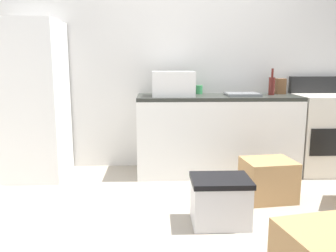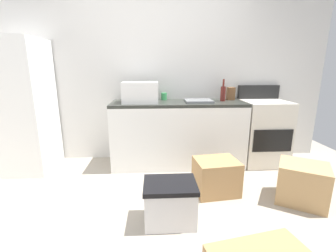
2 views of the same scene
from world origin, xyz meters
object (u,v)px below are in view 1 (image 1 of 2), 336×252
object	(u,v)px
stove_oven	(321,132)
knife_block	(281,86)
wine_bottle	(272,85)
refrigerator	(32,101)
storage_bin	(220,201)
cardboard_box_large	(268,180)
coffee_mug	(199,90)
microwave	(173,84)

from	to	relation	value
stove_oven	knife_block	xyz separation A→B (m)	(-0.45, 0.14, 0.52)
stove_oven	wine_bottle	bearing A→B (deg)	177.12
stove_oven	knife_block	distance (m)	0.71
refrigerator	storage_bin	xyz separation A→B (m)	(1.86, -1.25, -0.66)
refrigerator	cardboard_box_large	world-z (taller)	refrigerator
coffee_mug	storage_bin	xyz separation A→B (m)	(-0.01, -1.50, -0.76)
refrigerator	knife_block	bearing A→B (deg)	4.06
coffee_mug	knife_block	distance (m)	0.96
microwave	wine_bottle	distance (m)	1.13
stove_oven	microwave	size ratio (longest dim) A/B	2.39
refrigerator	microwave	xyz separation A→B (m)	(1.55, -0.00, 0.18)
microwave	cardboard_box_large	world-z (taller)	microwave
cardboard_box_large	storage_bin	world-z (taller)	same
storage_bin	knife_block	bearing A→B (deg)	56.39
wine_bottle	storage_bin	size ratio (longest dim) A/B	0.65
coffee_mug	storage_bin	bearing A→B (deg)	-90.37
wine_bottle	knife_block	size ratio (longest dim) A/B	1.67
refrigerator	storage_bin	size ratio (longest dim) A/B	3.71
knife_block	cardboard_box_large	size ratio (longest dim) A/B	0.40
coffee_mug	knife_block	bearing A→B (deg)	-3.06
storage_bin	stove_oven	bearing A→B (deg)	42.67
storage_bin	refrigerator	bearing A→B (deg)	146.06
microwave	storage_bin	distance (m)	1.54
refrigerator	cardboard_box_large	distance (m)	2.60
coffee_mug	storage_bin	world-z (taller)	coffee_mug
wine_bottle	knife_block	bearing A→B (deg)	38.21
wine_bottle	storage_bin	world-z (taller)	wine_bottle
refrigerator	wine_bottle	bearing A→B (deg)	1.83
stove_oven	knife_block	size ratio (longest dim) A/B	6.11
coffee_mug	cardboard_box_large	size ratio (longest dim) A/B	0.22
wine_bottle	cardboard_box_large	bearing A→B (deg)	-108.01
stove_oven	storage_bin	size ratio (longest dim) A/B	2.39
stove_oven	knife_block	bearing A→B (deg)	162.23
wine_bottle	coffee_mug	bearing A→B (deg)	168.41
microwave	cardboard_box_large	size ratio (longest dim) A/B	1.02
coffee_mug	knife_block	size ratio (longest dim) A/B	0.56
wine_bottle	cardboard_box_large	size ratio (longest dim) A/B	0.66
microwave	cardboard_box_large	distance (m)	1.42
cardboard_box_large	refrigerator	bearing A→B (deg)	162.16
microwave	coffee_mug	bearing A→B (deg)	38.51
microwave	storage_bin	bearing A→B (deg)	-76.07
stove_oven	cardboard_box_large	bearing A→B (deg)	-136.68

